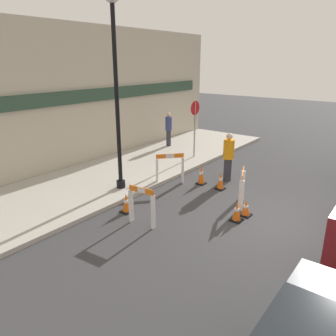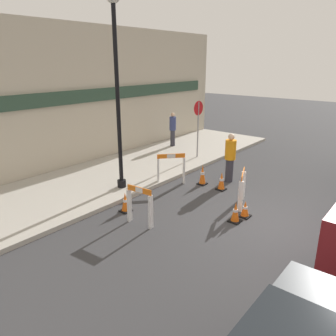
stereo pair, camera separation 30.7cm
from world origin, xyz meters
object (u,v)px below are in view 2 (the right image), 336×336
at_px(stop_sign, 198,120).
at_px(person_worker, 230,156).
at_px(streetlamp_post, 116,68).
at_px(person_pedestrian, 173,128).

bearing_deg(stop_sign, person_worker, 60.52).
relative_size(stop_sign, person_worker, 1.38).
relative_size(streetlamp_post, person_worker, 3.42).
distance_m(stop_sign, person_worker, 2.95).
bearing_deg(stop_sign, streetlamp_post, 3.63).
xyz_separation_m(stop_sign, person_pedestrian, (0.84, 2.04, -0.73)).
xyz_separation_m(person_worker, person_pedestrian, (2.34, 4.45, 0.08)).
height_order(stop_sign, person_worker, stop_sign).
relative_size(stop_sign, person_pedestrian, 1.48).
bearing_deg(streetlamp_post, person_pedestrian, 21.66).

